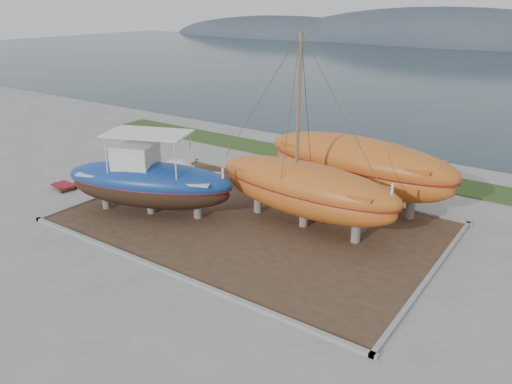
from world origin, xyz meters
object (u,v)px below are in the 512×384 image
Objects in this scene: blue_caique at (149,174)px; orange_sailboat at (307,136)px; red_trailer at (64,187)px; white_dinghy at (183,175)px; orange_bare_hull at (357,172)px.

blue_caique is 0.91× the size of orange_sailboat.
red_trailer is (-6.98, -0.43, -2.09)m from blue_caique.
white_dinghy is at bearing 176.95° from orange_sailboat.
orange_sailboat reaches higher than white_dinghy.
orange_sailboat is (7.42, 3.22, 2.45)m from blue_caique.
orange_sailboat is (8.95, -0.90, 3.99)m from white_dinghy.
white_dinghy is 1.99× the size of red_trailer.
red_trailer is at bearing -116.07° from white_dinghy.
blue_caique is at bearing 6.68° from red_trailer.
orange_sailboat is at bearing 2.33° from blue_caique.
blue_caique is 8.45m from orange_sailboat.
orange_bare_hull is 17.22m from red_trailer.
blue_caique is 11.11m from orange_bare_hull.
blue_caique is at bearing -45.55° from white_dinghy.
white_dinghy is 10.39m from orange_bare_hull.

